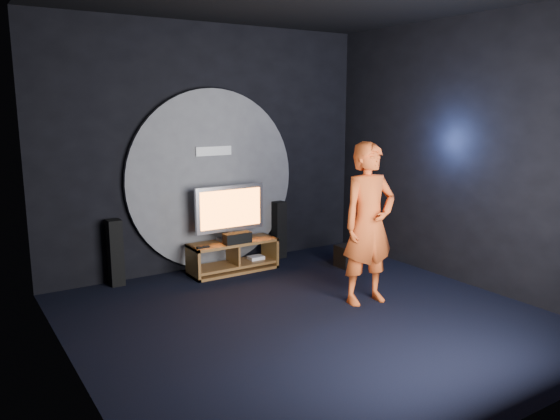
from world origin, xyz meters
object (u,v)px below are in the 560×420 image
at_px(tower_speaker_left, 115,253).
at_px(media_console, 233,258).
at_px(player, 369,224).
at_px(subwoofer, 347,256).
at_px(tv, 230,210).
at_px(tower_speaker_right, 279,230).

bearing_deg(tower_speaker_left, media_console, -10.61).
relative_size(media_console, player, 0.66).
bearing_deg(subwoofer, player, -120.16).
bearing_deg(player, tv, 117.00).
bearing_deg(tower_speaker_left, tv, -8.31).
relative_size(tv, tower_speaker_left, 1.19).
xyz_separation_m(tower_speaker_left, tower_speaker_right, (2.55, -0.02, 0.00)).
bearing_deg(media_console, subwoofer, -24.75).
bearing_deg(media_console, tv, 96.41).
relative_size(subwoofer, player, 0.17).
height_order(media_console, tower_speaker_left, tower_speaker_left).
relative_size(tv, tower_speaker_right, 1.19).
bearing_deg(player, tower_speaker_left, 142.03).
xyz_separation_m(media_console, tv, (-0.01, 0.07, 0.69)).
distance_m(tv, tower_speaker_left, 1.67).
xyz_separation_m(media_console, player, (0.80, -1.97, 0.78)).
relative_size(tv, player, 0.54).
bearing_deg(subwoofer, tower_speaker_left, 162.20).
height_order(tv, player, player).
bearing_deg(media_console, tower_speaker_left, 169.39).
distance_m(media_console, tv, 0.69).
relative_size(media_console, subwoofer, 3.99).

